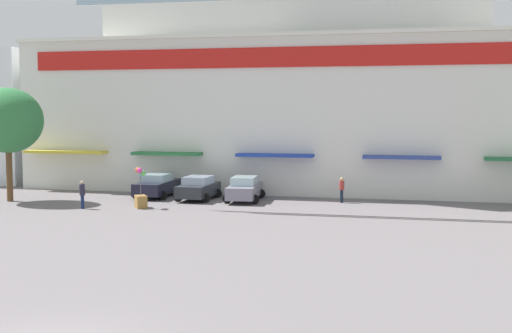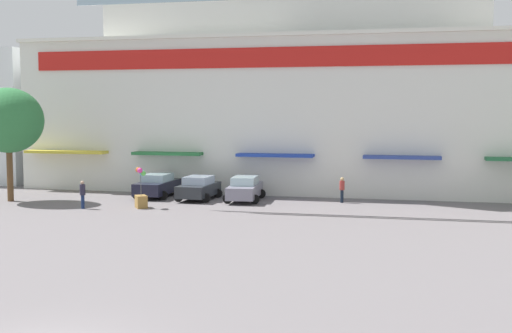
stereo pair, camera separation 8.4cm
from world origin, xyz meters
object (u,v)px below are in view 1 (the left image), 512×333
at_px(parked_car_0, 157,185).
at_px(parked_car_2, 244,189).
at_px(balloon_vendor_cart, 141,194).
at_px(pedestrian_0, 342,188).
at_px(plaza_tree_0, 8,121).
at_px(pedestrian_2, 82,193).
at_px(parked_car_1, 198,188).

bearing_deg(parked_car_0, parked_car_2, -4.66).
bearing_deg(balloon_vendor_cart, parked_car_2, 39.76).
distance_m(parked_car_0, pedestrian_0, 12.35).
relative_size(parked_car_0, pedestrian_0, 2.72).
height_order(plaza_tree_0, pedestrian_2, plaza_tree_0).
distance_m(parked_car_1, pedestrian_2, 7.63).
distance_m(plaza_tree_0, pedestrian_2, 7.65).
bearing_deg(parked_car_1, parked_car_2, 2.93).
bearing_deg(parked_car_1, pedestrian_2, -135.52).
distance_m(parked_car_1, pedestrian_0, 9.27).
bearing_deg(parked_car_2, balloon_vendor_cart, -140.24).
bearing_deg(pedestrian_2, pedestrian_0, 22.55).
height_order(parked_car_1, balloon_vendor_cart, balloon_vendor_cart).
xyz_separation_m(plaza_tree_0, pedestrian_2, (6.09, -1.94, -4.20)).
relative_size(plaza_tree_0, parked_car_2, 1.59).
bearing_deg(pedestrian_0, plaza_tree_0, -168.69).
relative_size(parked_car_2, pedestrian_2, 2.74).
relative_size(parked_car_0, parked_car_1, 1.09).
bearing_deg(parked_car_0, balloon_vendor_cart, -79.57).
distance_m(plaza_tree_0, parked_car_0, 10.32).
height_order(plaza_tree_0, pedestrian_0, plaza_tree_0).
relative_size(plaza_tree_0, pedestrian_2, 4.35).
xyz_separation_m(pedestrian_0, pedestrian_2, (-14.68, -6.09, 0.02)).
bearing_deg(pedestrian_2, plaza_tree_0, 162.32).
xyz_separation_m(parked_car_0, parked_car_2, (6.18, -0.50, -0.00)).
height_order(parked_car_0, parked_car_1, parked_car_0).
bearing_deg(plaza_tree_0, parked_car_0, 25.76).
relative_size(parked_car_1, pedestrian_0, 2.49).
relative_size(parked_car_0, balloon_vendor_cart, 1.81).
distance_m(parked_car_2, pedestrian_0, 6.20).
bearing_deg(parked_car_1, balloon_vendor_cart, -117.53).
bearing_deg(pedestrian_2, parked_car_1, 44.48).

